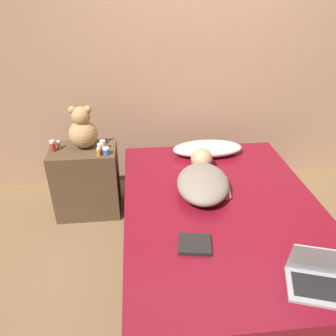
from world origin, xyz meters
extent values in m
plane|color=brown|center=(0.00, 0.00, 0.00)|extent=(12.00, 12.00, 0.00)
cube|color=tan|center=(0.00, 1.26, 1.30)|extent=(8.00, 0.06, 2.60)
cube|color=#4C331E|center=(0.00, 0.00, 0.14)|extent=(1.41, 1.96, 0.27)
cube|color=maroon|center=(0.00, 0.00, 0.38)|extent=(1.38, 1.92, 0.22)
cube|color=brown|center=(-1.04, 0.71, 0.32)|extent=(0.56, 0.38, 0.63)
ellipsoid|color=beige|center=(0.05, 0.76, 0.56)|extent=(0.63, 0.28, 0.12)
ellipsoid|color=gray|center=(-0.11, 0.17, 0.57)|extent=(0.47, 0.61, 0.16)
sphere|color=tan|center=(-0.06, 0.52, 0.59)|extent=(0.18, 0.18, 0.18)
cylinder|color=tan|center=(0.06, 0.17, 0.53)|extent=(0.10, 0.25, 0.06)
cube|color=#9E9EA3|center=(0.30, -0.76, 0.50)|extent=(0.37, 0.31, 0.02)
cube|color=black|center=(0.30, -0.76, 0.51)|extent=(0.29, 0.23, 0.00)
cube|color=#9E9EA3|center=(0.33, -0.68, 0.62)|extent=(0.31, 0.16, 0.21)
cube|color=black|center=(0.33, -0.68, 0.62)|extent=(0.28, 0.14, 0.19)
sphere|color=tan|center=(-1.02, 0.75, 0.75)|extent=(0.24, 0.24, 0.24)
sphere|color=tan|center=(-1.02, 0.75, 0.91)|extent=(0.15, 0.15, 0.15)
sphere|color=tan|center=(-1.09, 0.75, 0.97)|extent=(0.06, 0.06, 0.06)
sphere|color=tan|center=(-0.96, 0.75, 0.97)|extent=(0.06, 0.06, 0.06)
cylinder|color=orange|center=(-0.89, 0.57, 0.66)|extent=(0.03, 0.03, 0.05)
cylinder|color=white|center=(-0.89, 0.57, 0.70)|extent=(0.03, 0.03, 0.02)
cylinder|color=#B72D2D|center=(-1.27, 0.69, 0.67)|extent=(0.04, 0.04, 0.07)
cylinder|color=white|center=(-1.27, 0.69, 0.72)|extent=(0.04, 0.04, 0.02)
cylinder|color=#3866B2|center=(-0.83, 0.59, 0.66)|extent=(0.05, 0.05, 0.05)
cylinder|color=white|center=(-0.83, 0.59, 0.69)|extent=(0.05, 0.05, 0.01)
cylinder|color=pink|center=(-0.89, 0.62, 0.67)|extent=(0.04, 0.04, 0.06)
cylinder|color=white|center=(-0.89, 0.62, 0.71)|extent=(0.04, 0.04, 0.02)
cylinder|color=white|center=(-0.87, 0.69, 0.67)|extent=(0.05, 0.05, 0.06)
cylinder|color=white|center=(-0.87, 0.69, 0.70)|extent=(0.05, 0.05, 0.02)
cylinder|color=gold|center=(-1.24, 0.74, 0.66)|extent=(0.03, 0.03, 0.05)
cylinder|color=white|center=(-1.24, 0.74, 0.70)|extent=(0.03, 0.03, 0.02)
cube|color=black|center=(-0.27, -0.38, 0.51)|extent=(0.22, 0.20, 0.02)
camera|label=1|loc=(-0.58, -1.82, 1.87)|focal=35.00mm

